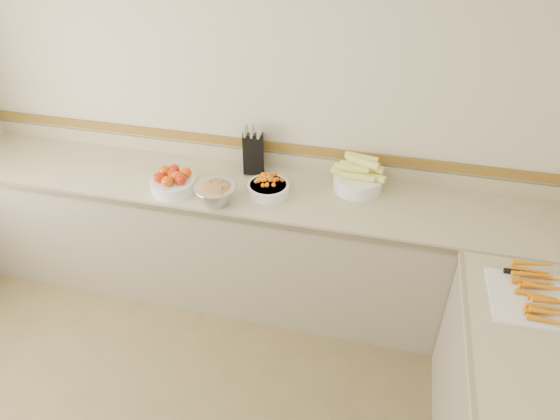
% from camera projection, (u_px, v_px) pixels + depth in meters
% --- Properties ---
extents(back_wall, '(4.00, 0.00, 4.00)m').
position_uv_depth(back_wall, '(251.00, 109.00, 3.24)').
color(back_wall, beige).
rests_on(back_wall, ground_plane).
extents(counter_back, '(4.00, 0.65, 1.08)m').
position_uv_depth(counter_back, '(242.00, 240.00, 3.47)').
color(counter_back, tan).
rests_on(counter_back, ground_plane).
extents(knife_block, '(0.18, 0.20, 0.34)m').
position_uv_depth(knife_block, '(253.00, 152.00, 3.31)').
color(knife_block, black).
rests_on(knife_block, counter_back).
extents(tomato_bowl, '(0.28, 0.28, 0.14)m').
position_uv_depth(tomato_bowl, '(173.00, 182.00, 3.15)').
color(tomato_bowl, white).
rests_on(tomato_bowl, counter_back).
extents(cherry_tomato_bowl, '(0.27, 0.27, 0.14)m').
position_uv_depth(cherry_tomato_bowl, '(268.00, 187.00, 3.12)').
color(cherry_tomato_bowl, white).
rests_on(cherry_tomato_bowl, counter_back).
extents(corn_bowl, '(0.35, 0.31, 0.23)m').
position_uv_depth(corn_bowl, '(358.00, 177.00, 3.15)').
color(corn_bowl, white).
rests_on(corn_bowl, counter_back).
extents(rhubarb_bowl, '(0.26, 0.26, 0.15)m').
position_uv_depth(rhubarb_bowl, '(215.00, 192.00, 3.02)').
color(rhubarb_bowl, '#B2B2BA').
rests_on(rhubarb_bowl, counter_back).
extents(cutting_board, '(0.49, 0.42, 0.07)m').
position_uv_depth(cutting_board, '(541.00, 296.00, 2.39)').
color(cutting_board, white).
rests_on(cutting_board, counter_right).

